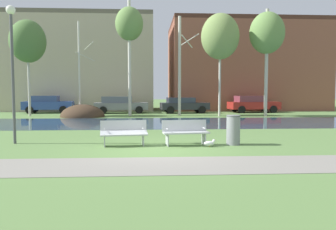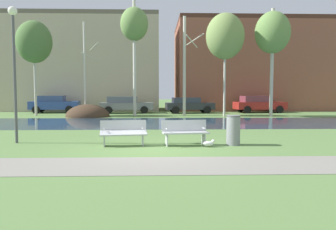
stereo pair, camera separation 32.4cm
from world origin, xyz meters
The scene contains 21 objects.
ground_plane centered at (0.00, 10.00, 0.00)m, with size 120.00×120.00×0.00m, color #5B7F42.
paved_path_strip centered at (0.00, -2.18, 0.01)m, with size 60.00×2.06×0.01m, color gray.
river_band centered at (0.00, 9.36, 0.00)m, with size 80.00×7.20×0.01m, color #2D475B.
soil_mound centered at (-5.10, 14.40, 0.00)m, with size 3.25×3.17×1.86m, color #423021.
bench_left centered at (-1.08, 0.97, 0.47)m, with size 1.66×0.75×0.87m.
bench_right centered at (1.06, 0.97, 0.47)m, with size 1.66×0.75×0.87m.
trash_bin centered at (2.75, 0.97, 0.54)m, with size 0.50×0.50×1.05m.
seagull centered at (1.83, 0.55, 0.13)m, with size 0.43×0.16×0.26m.
streetlamp centered at (-5.04, 1.69, 3.31)m, with size 0.32×0.32×4.89m.
birch_far_left centered at (-9.27, 15.38, 5.63)m, with size 2.67×2.67×7.26m.
birch_left centered at (-5.40, 15.12, 3.64)m, with size 1.26×2.30×7.14m.
birch_center_left centered at (-1.66, 15.50, 6.96)m, with size 2.14×2.14×9.06m.
birch_center centered at (2.26, 15.45, 3.95)m, with size 1.61×2.50×7.68m.
birch_center_right centered at (5.12, 14.20, 5.94)m, with size 2.83×2.83×7.66m.
birch_right centered at (8.65, 14.14, 6.19)m, with size 2.59×2.59×8.01m.
parked_van_nearest_blue centered at (-9.04, 19.09, 0.80)m, with size 4.31×2.26×1.51m.
parked_sedan_second_grey centered at (-2.69, 18.50, 0.77)m, with size 4.70×2.35×1.45m.
parked_hatch_third_dark centered at (2.85, 18.34, 0.73)m, with size 4.27×2.25×1.36m.
parked_wagon_fourth_red centered at (9.13, 18.74, 0.79)m, with size 4.55×2.29×1.49m.
building_beige_block centered at (-7.57, 24.30, 4.70)m, with size 15.66×7.47×9.40m.
building_brick_low centered at (9.91, 24.93, 4.52)m, with size 15.41×9.50×9.03m.
Camera 1 is at (-0.24, -10.42, 1.87)m, focal length 35.38 mm.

